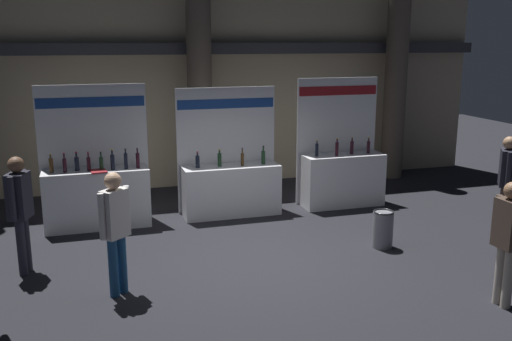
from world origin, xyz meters
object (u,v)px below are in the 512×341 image
(exhibitor_booth_1, at_px, (231,184))
(trash_bin, at_px, (383,229))
(visitor_0, at_px, (20,205))
(visitor_3, at_px, (508,234))
(exhibitor_booth_0, at_px, (97,192))
(visitor_5, at_px, (506,175))
(visitor_4, at_px, (115,225))
(exhibitor_booth_2, at_px, (341,174))

(exhibitor_booth_1, relative_size, trash_bin, 3.96)
(visitor_0, xyz_separation_m, visitor_3, (5.83, -2.84, -0.07))
(exhibitor_booth_1, relative_size, visitor_0, 1.41)
(exhibitor_booth_0, relative_size, visitor_5, 1.51)
(exhibitor_booth_1, relative_size, visitor_4, 1.46)
(exhibitor_booth_1, bearing_deg, visitor_5, -27.95)
(visitor_0, relative_size, visitor_5, 1.02)
(exhibitor_booth_0, bearing_deg, visitor_4, -86.73)
(exhibitor_booth_2, bearing_deg, visitor_3, -89.84)
(visitor_0, height_order, visitor_3, visitor_0)
(exhibitor_booth_1, height_order, visitor_4, exhibitor_booth_1)
(exhibitor_booth_1, relative_size, visitor_5, 1.44)
(trash_bin, relative_size, visitor_4, 0.37)
(exhibitor_booth_1, bearing_deg, visitor_4, -127.19)
(exhibitor_booth_2, xyz_separation_m, visitor_4, (-4.58, -2.98, 0.32))
(visitor_4, bearing_deg, exhibitor_booth_2, -7.66)
(trash_bin, bearing_deg, exhibitor_booth_0, 150.83)
(visitor_0, bearing_deg, trash_bin, 100.57)
(exhibitor_booth_1, xyz_separation_m, visitor_3, (2.31, -4.73, 0.35))
(exhibitor_booth_0, relative_size, trash_bin, 4.14)
(exhibitor_booth_1, bearing_deg, visitor_0, -151.69)
(visitor_0, relative_size, visitor_3, 1.06)
(visitor_0, bearing_deg, exhibitor_booth_0, 166.75)
(trash_bin, xyz_separation_m, visitor_4, (-4.18, -0.56, 0.66))
(visitor_5, bearing_deg, exhibitor_booth_0, 107.01)
(exhibitor_booth_0, height_order, exhibitor_booth_2, exhibitor_booth_2)
(visitor_0, bearing_deg, exhibitor_booth_2, 124.23)
(visitor_3, distance_m, visitor_4, 4.90)
(trash_bin, height_order, visitor_3, visitor_3)
(exhibitor_booth_1, distance_m, visitor_4, 3.80)
(exhibitor_booth_1, xyz_separation_m, exhibitor_booth_2, (2.30, -0.03, 0.05))
(visitor_0, height_order, visitor_5, visitor_0)
(exhibitor_booth_2, height_order, trash_bin, exhibitor_booth_2)
(exhibitor_booth_2, bearing_deg, visitor_0, -162.18)
(visitor_0, xyz_separation_m, visitor_4, (1.24, -1.11, -0.06))
(visitor_0, bearing_deg, visitor_4, 64.44)
(trash_bin, xyz_separation_m, visitor_5, (2.44, 0.15, 0.69))
(exhibitor_booth_2, xyz_separation_m, trash_bin, (-0.40, -2.42, -0.33))
(visitor_3, relative_size, visitor_4, 0.97)
(exhibitor_booth_2, relative_size, visitor_4, 1.54)
(exhibitor_booth_0, xyz_separation_m, exhibitor_booth_1, (2.45, 0.02, -0.05))
(visitor_4, height_order, visitor_5, visitor_5)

